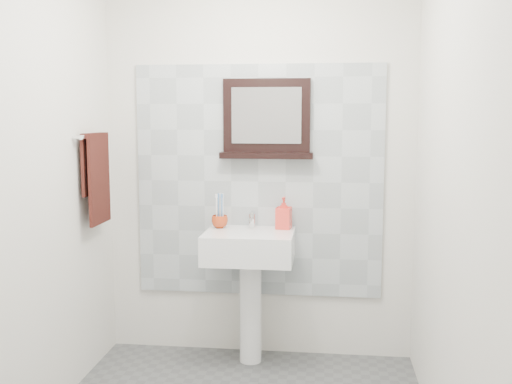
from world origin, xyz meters
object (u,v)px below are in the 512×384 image
toothbrush_cup (220,222)px  soap_dispenser (284,213)px  framed_mirror (267,121)px  pedestal_sink (250,260)px  hand_towel (96,171)px

toothbrush_cup → soap_dispenser: size_ratio=0.50×
soap_dispenser → framed_mirror: framed_mirror is taller
pedestal_sink → hand_towel: hand_towel is taller
toothbrush_cup → hand_towel: (-0.70, -0.27, 0.34)m
soap_dispenser → hand_towel: size_ratio=0.37×
pedestal_sink → hand_towel: size_ratio=1.75×
pedestal_sink → hand_towel: bearing=-169.6°
toothbrush_cup → hand_towel: size_ratio=0.19×
framed_mirror → soap_dispenser: bearing=-30.0°
pedestal_sink → hand_towel: 1.08m
toothbrush_cup → hand_towel: 0.83m
soap_dispenser → hand_towel: hand_towel is taller
framed_mirror → toothbrush_cup: bearing=-163.6°
pedestal_sink → toothbrush_cup: 0.32m
soap_dispenser → framed_mirror: size_ratio=0.34×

